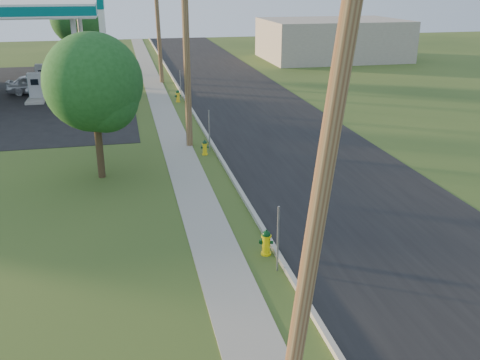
# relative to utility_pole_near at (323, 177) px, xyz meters

# --- Properties ---
(road) EXTENTS (8.00, 120.00, 0.02)m
(road) POSITION_rel_utility_pole_near_xyz_m (5.10, 11.00, -4.79)
(road) COLOR black
(road) RESTS_ON ground
(curb) EXTENTS (0.15, 120.00, 0.15)m
(curb) POSITION_rel_utility_pole_near_xyz_m (1.10, 11.00, -4.73)
(curb) COLOR #A19E93
(curb) RESTS_ON ground
(sidewalk) EXTENTS (1.50, 120.00, 0.03)m
(sidewalk) POSITION_rel_utility_pole_near_xyz_m (-0.65, 11.00, -4.79)
(sidewalk) COLOR gray
(sidewalk) RESTS_ON ground
(utility_pole_near) EXTENTS (1.40, 0.32, 9.48)m
(utility_pole_near) POSITION_rel_utility_pole_near_xyz_m (0.00, 0.00, 0.00)
(utility_pole_near) COLOR brown
(utility_pole_near) RESTS_ON ground
(utility_pole_mid) EXTENTS (1.40, 0.32, 9.80)m
(utility_pole_mid) POSITION_rel_utility_pole_near_xyz_m (-0.00, 18.00, 0.15)
(utility_pole_mid) COLOR brown
(utility_pole_mid) RESTS_ON ground
(utility_pole_far) EXTENTS (1.40, 0.32, 9.50)m
(utility_pole_far) POSITION_rel_utility_pole_near_xyz_m (-0.00, 36.00, 0.00)
(utility_pole_far) COLOR brown
(utility_pole_far) RESTS_ON ground
(sign_post_near) EXTENTS (0.05, 0.04, 2.00)m
(sign_post_near) POSITION_rel_utility_pole_near_xyz_m (0.85, 5.20, -3.80)
(sign_post_near) COLOR gray
(sign_post_near) RESTS_ON ground
(sign_post_mid) EXTENTS (0.05, 0.04, 2.00)m
(sign_post_mid) POSITION_rel_utility_pole_near_xyz_m (0.85, 17.00, -3.80)
(sign_post_mid) COLOR gray
(sign_post_mid) RESTS_ON ground
(sign_post_far) EXTENTS (0.05, 0.04, 2.00)m
(sign_post_far) POSITION_rel_utility_pole_near_xyz_m (0.85, 29.20, -3.80)
(sign_post_far) COLOR gray
(sign_post_far) RESTS_ON ground
(fuel_pump_ne) EXTENTS (1.20, 3.20, 1.90)m
(fuel_pump_ne) POSITION_rel_utility_pole_near_xyz_m (-8.90, 31.00, -4.08)
(fuel_pump_ne) COLOR #A19E93
(fuel_pump_ne) RESTS_ON ground
(fuel_pump_se) EXTENTS (1.20, 3.20, 1.90)m
(fuel_pump_se) POSITION_rel_utility_pole_near_xyz_m (-8.90, 35.00, -4.08)
(fuel_pump_se) COLOR #A19E93
(fuel_pump_se) RESTS_ON ground
(price_pylon) EXTENTS (0.34, 2.04, 6.85)m
(price_pylon) POSITION_rel_utility_pole_near_xyz_m (-3.90, 23.50, 0.63)
(price_pylon) COLOR gray
(price_pylon) RESTS_ON ground
(distant_building) EXTENTS (14.00, 10.00, 4.00)m
(distant_building) POSITION_rel_utility_pole_near_xyz_m (18.60, 46.00, -2.80)
(distant_building) COLOR gray
(distant_building) RESTS_ON ground
(tree_verge) EXTENTS (3.94, 3.94, 5.96)m
(tree_verge) POSITION_rel_utility_pole_near_xyz_m (-4.11, 14.20, -0.96)
(tree_verge) COLOR #352919
(tree_verge) RESTS_ON ground
(tree_lot) EXTENTS (4.59, 4.59, 6.95)m
(tree_lot) POSITION_rel_utility_pole_near_xyz_m (-6.46, 42.96, -0.33)
(tree_lot) COLOR #352919
(tree_lot) RESTS_ON ground
(hydrant_near) EXTENTS (0.43, 0.38, 0.83)m
(hydrant_near) POSITION_rel_utility_pole_near_xyz_m (0.79, 6.20, -4.40)
(hydrant_near) COLOR yellow
(hydrant_near) RESTS_ON ground
(hydrant_mid) EXTENTS (0.38, 0.33, 0.73)m
(hydrant_mid) POSITION_rel_utility_pole_near_xyz_m (0.51, 16.36, -4.45)
(hydrant_mid) COLOR yellow
(hydrant_mid) RESTS_ON ground
(hydrant_far) EXTENTS (0.43, 0.38, 0.82)m
(hydrant_far) POSITION_rel_utility_pole_near_xyz_m (0.55, 28.35, -4.40)
(hydrant_far) COLOR yellow
(hydrant_far) RESTS_ON ground
(car_silver) EXTENTS (4.16, 1.84, 1.39)m
(car_silver) POSITION_rel_utility_pole_near_xyz_m (-9.20, 33.40, -4.11)
(car_silver) COLOR silver
(car_silver) RESTS_ON ground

